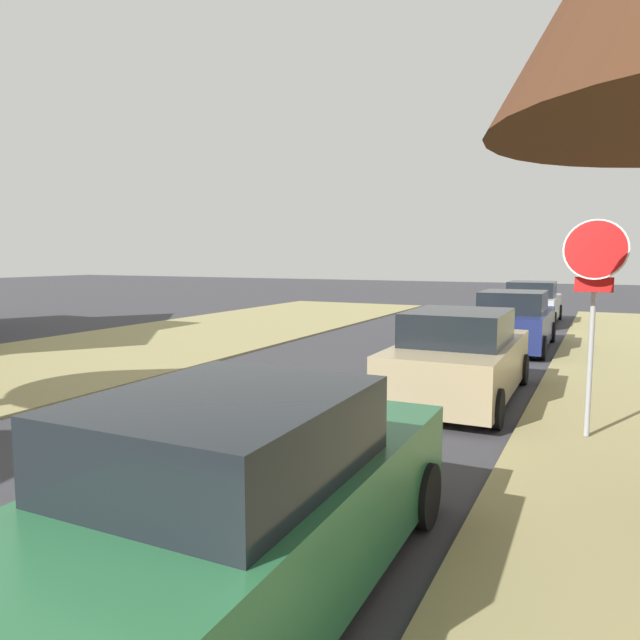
% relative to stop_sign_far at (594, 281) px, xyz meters
% --- Properties ---
extents(stop_sign_far, '(0.81, 0.52, 2.95)m').
position_rel_stop_sign_far_xyz_m(stop_sign_far, '(0.00, 0.00, 0.00)').
color(stop_sign_far, '#9EA0A5').
rests_on(stop_sign_far, grass_verge_right).
extents(parked_sedan_green, '(1.99, 4.42, 1.57)m').
position_rel_stop_sign_far_xyz_m(parked_sedan_green, '(-2.13, -5.21, -1.45)').
color(parked_sedan_green, '#28663D').
rests_on(parked_sedan_green, ground).
extents(parked_sedan_tan, '(1.99, 4.42, 1.57)m').
position_rel_stop_sign_far_xyz_m(parked_sedan_tan, '(-2.11, 1.56, -1.45)').
color(parked_sedan_tan, tan).
rests_on(parked_sedan_tan, ground).
extents(parked_sedan_navy, '(1.99, 4.42, 1.57)m').
position_rel_stop_sign_far_xyz_m(parked_sedan_navy, '(-2.08, 7.92, -1.45)').
color(parked_sedan_navy, navy).
rests_on(parked_sedan_navy, ground).
extents(parked_sedan_silver, '(1.99, 4.42, 1.57)m').
position_rel_stop_sign_far_xyz_m(parked_sedan_silver, '(-2.34, 14.58, -1.45)').
color(parked_sedan_silver, '#BCBCC1').
rests_on(parked_sedan_silver, ground).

